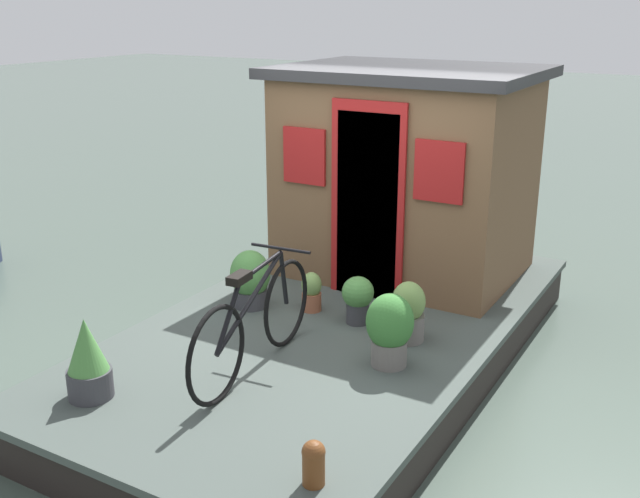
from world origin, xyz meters
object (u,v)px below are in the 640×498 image
bicycle (254,322)px  potted_plant_rosemary (408,312)px  houseboat_cabin (406,171)px  potted_plant_geranium (312,292)px  mooring_bollard (314,461)px  potted_plant_sage (88,360)px  potted_plant_thyme (358,297)px  potted_plant_fern (250,279)px  potted_plant_succulent (390,328)px

bicycle → potted_plant_rosemary: 1.30m
houseboat_cabin → potted_plant_geranium: 1.64m
mooring_bollard → houseboat_cabin: bearing=16.4°
potted_plant_rosemary → potted_plant_geranium: bearing=82.0°
houseboat_cabin → potted_plant_sage: (-3.46, 0.80, -0.74)m
houseboat_cabin → bicycle: houseboat_cabin is taller
potted_plant_thyme → mooring_bollard: potted_plant_thyme is taller
potted_plant_rosemary → mooring_bollard: bearing=-171.1°
bicycle → potted_plant_geranium: size_ratio=4.81×
houseboat_cabin → mooring_bollard: bearing=-163.6°
potted_plant_fern → potted_plant_thyme: 1.01m
potted_plant_succulent → potted_plant_fern: bearing=75.1°
potted_plant_fern → potted_plant_sage: (-1.88, 0.02, 0.02)m
potted_plant_rosemary → potted_plant_thyme: 0.52m
houseboat_cabin → mooring_bollard: houseboat_cabin is taller
potted_plant_fern → mooring_bollard: (-1.96, -1.82, -0.11)m
potted_plant_rosemary → potted_plant_sage: size_ratio=0.86×
potted_plant_rosemary → potted_plant_geranium: (0.14, 0.98, -0.07)m
potted_plant_thyme → potted_plant_succulent: (-0.57, -0.56, 0.07)m
bicycle → potted_plant_succulent: bicycle is taller
potted_plant_succulent → potted_plant_thyme: bearing=44.6°
houseboat_cabin → potted_plant_rosemary: size_ratio=4.81×
bicycle → potted_plant_succulent: 1.01m
houseboat_cabin → mooring_bollard: size_ratio=8.64×
bicycle → potted_plant_fern: size_ratio=3.26×
potted_plant_geranium → mooring_bollard: potted_plant_geranium is taller
houseboat_cabin → potted_plant_rosemary: (-1.52, -0.72, -0.78)m
potted_plant_sage → mooring_bollard: 1.84m
bicycle → potted_plant_sage: size_ratio=2.92×
potted_plant_thyme → potted_plant_succulent: bearing=-135.4°
potted_plant_fern → bicycle: bearing=-143.3°
bicycle → potted_plant_rosemary: (1.05, -0.76, -0.14)m
potted_plant_succulent → potted_plant_sage: bearing=133.0°
houseboat_cabin → potted_plant_fern: (-1.58, 0.78, -0.76)m
potted_plant_thyme → potted_plant_succulent: 0.81m
potted_plant_fern → potted_plant_sage: 1.88m
potted_plant_succulent → houseboat_cabin: bearing=21.4°
bicycle → potted_plant_thyme: bicycle is taller
potted_plant_thyme → potted_plant_sage: size_ratio=0.71×
potted_plant_thyme → potted_plant_sage: bearing=153.6°
potted_plant_rosemary → mooring_bollard: potted_plant_rosemary is taller
potted_plant_rosemary → potted_plant_succulent: potted_plant_succulent is taller
potted_plant_geranium → potted_plant_succulent: size_ratio=0.62×
potted_plant_geranium → potted_plant_thyme: bearing=-94.3°
potted_plant_succulent → bicycle: bearing=125.4°
potted_plant_rosemary → potted_plant_fern: size_ratio=0.96×
potted_plant_rosemary → potted_plant_fern: potted_plant_fern is taller
potted_plant_thyme → mooring_bollard: (-2.12, -0.82, -0.08)m
potted_plant_sage → houseboat_cabin: bearing=-13.0°
potted_plant_fern → potted_plant_rosemary: bearing=-87.9°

